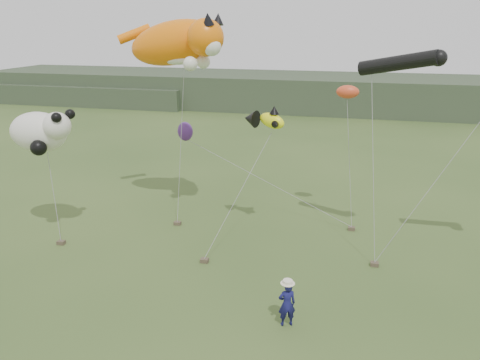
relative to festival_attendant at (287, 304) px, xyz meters
name	(u,v)px	position (x,y,z in m)	size (l,w,h in m)	color
ground	(251,317)	(-1.31, 0.13, -0.85)	(120.00, 120.00, 0.00)	#385123
headland	(305,92)	(-4.42, 44.82, 1.08)	(90.00, 13.00, 4.00)	#2D3D28
festival_attendant	(287,304)	(0.00, 0.00, 0.00)	(0.62, 0.40, 1.69)	#151652
sandbag_anchors	(232,242)	(-3.46, 5.67, -0.76)	(14.93, 5.33, 0.18)	brown
cat_kite	(181,42)	(-6.70, 8.32, 8.36)	(6.18, 3.30, 2.94)	orange
fish_kite	(264,119)	(-2.30, 7.18, 4.99)	(2.28, 1.48, 1.15)	#F9FF15
tube_kites	(459,79)	(5.77, 6.88, 7.10)	(8.41, 2.11, 2.49)	black
panda_kite	(41,131)	(-12.38, 4.59, 4.45)	(3.32, 2.15, 2.06)	white
misc_kites	(242,118)	(-4.38, 11.36, 4.20)	(10.57, 3.08, 3.95)	#E04925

